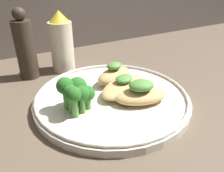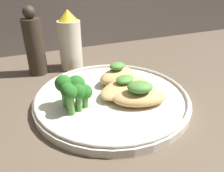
{
  "view_description": "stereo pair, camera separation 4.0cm",
  "coord_description": "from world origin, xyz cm",
  "px_view_note": "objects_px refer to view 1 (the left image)",
  "views": [
    {
      "loc": [
        -17.61,
        -30.7,
        22.11
      ],
      "look_at": [
        0.0,
        0.0,
        3.4
      ],
      "focal_mm": 35.0,
      "sensor_mm": 36.0,
      "label": 1
    },
    {
      "loc": [
        -14.03,
        -32.49,
        22.11
      ],
      "look_at": [
        0.0,
        0.0,
        3.4
      ],
      "focal_mm": 35.0,
      "sensor_mm": 36.0,
      "label": 2
    }
  ],
  "objects_px": {
    "plate": "(112,97)",
    "sauce_bottle": "(62,43)",
    "broccoli_bunch": "(76,92)",
    "pepper_grinder": "(25,48)"
  },
  "relations": [
    {
      "from": "plate",
      "to": "sauce_bottle",
      "type": "relative_size",
      "value": 2.0
    },
    {
      "from": "plate",
      "to": "pepper_grinder",
      "type": "xyz_separation_m",
      "value": [
        -0.11,
        0.19,
        0.06
      ]
    },
    {
      "from": "plate",
      "to": "sauce_bottle",
      "type": "height_order",
      "value": "sauce_bottle"
    },
    {
      "from": "plate",
      "to": "broccoli_bunch",
      "type": "xyz_separation_m",
      "value": [
        -0.07,
        -0.01,
        0.04
      ]
    },
    {
      "from": "plate",
      "to": "broccoli_bunch",
      "type": "height_order",
      "value": "broccoli_bunch"
    },
    {
      "from": "pepper_grinder",
      "to": "sauce_bottle",
      "type": "bearing_deg",
      "value": 0.0
    },
    {
      "from": "plate",
      "to": "sauce_bottle",
      "type": "bearing_deg",
      "value": 98.3
    },
    {
      "from": "plate",
      "to": "broccoli_bunch",
      "type": "bearing_deg",
      "value": -170.99
    },
    {
      "from": "sauce_bottle",
      "to": "broccoli_bunch",
      "type": "bearing_deg",
      "value": -102.79
    },
    {
      "from": "plate",
      "to": "pepper_grinder",
      "type": "distance_m",
      "value": 0.23
    }
  ]
}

